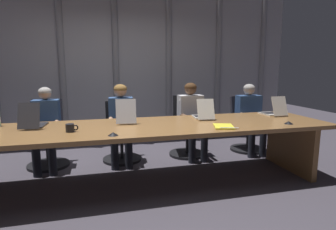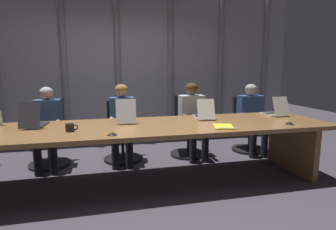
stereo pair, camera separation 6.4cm
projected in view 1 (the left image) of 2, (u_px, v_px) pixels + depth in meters
name	position (u px, v px, depth m)	size (l,w,h in m)	color
ground_plane	(130.00, 186.00, 3.51)	(14.23, 14.23, 0.00)	#47424C
conference_table	(129.00, 137.00, 3.41)	(5.08, 1.16, 0.76)	olive
curtain_backdrop	(114.00, 61.00, 5.31)	(7.11, 0.17, 3.14)	#9999A0
laptop_left_mid	(33.00, 122.00, 3.32)	(0.27, 0.44, 0.31)	#2D2D33
laptop_center	(126.00, 118.00, 3.62)	(0.28, 0.43, 0.31)	#BCBCC1
laptop_right_mid	(203.00, 114.00, 3.91)	(0.28, 0.43, 0.28)	beige
laptop_right_end	(273.00, 111.00, 4.18)	(0.26, 0.41, 0.29)	beige
office_chair_left_mid	(48.00, 141.00, 4.20)	(0.60, 0.60, 0.98)	#2D2D38
office_chair_center	(121.00, 138.00, 4.47)	(0.60, 0.60, 0.92)	black
office_chair_right_mid	(187.00, 133.00, 4.74)	(0.60, 0.61, 0.98)	black
office_chair_right_end	(246.00, 130.00, 5.02)	(0.60, 0.61, 0.95)	#2D2D38
person_left_mid	(46.00, 124.00, 4.00)	(0.37, 0.55, 1.18)	#335184
person_center	(121.00, 119.00, 4.26)	(0.40, 0.57, 1.21)	#335184
person_right_mid	(192.00, 115.00, 4.55)	(0.41, 0.55, 1.21)	silver
person_right_end	(250.00, 114.00, 4.81)	(0.44, 0.57, 1.18)	#335184
coffee_mug_near	(70.00, 128.00, 3.08)	(0.14, 0.09, 0.09)	black
conference_mic_left_side	(289.00, 123.00, 3.52)	(0.11, 0.11, 0.04)	black
conference_mic_middle	(113.00, 134.00, 2.93)	(0.11, 0.11, 0.04)	black
spiral_notepad	(224.00, 126.00, 3.33)	(0.30, 0.36, 0.03)	yellow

